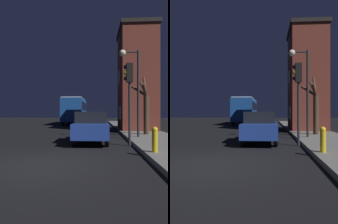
# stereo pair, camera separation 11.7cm
# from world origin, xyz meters

# --- Properties ---
(ground_plane) EXTENTS (120.00, 120.00, 0.00)m
(ground_plane) POSITION_xyz_m (0.00, 0.00, 0.00)
(ground_plane) COLOR black
(brick_building) EXTENTS (3.05, 4.58, 8.55)m
(brick_building) POSITION_xyz_m (5.01, 12.32, 4.47)
(brick_building) COLOR brown
(brick_building) RESTS_ON sidewalk
(streetlamp) EXTENTS (1.16, 0.38, 5.06)m
(streetlamp) POSITION_xyz_m (3.75, 6.24, 3.60)
(streetlamp) COLOR #28282B
(streetlamp) RESTS_ON sidewalk
(traffic_light) EXTENTS (0.43, 0.24, 3.91)m
(traffic_light) POSITION_xyz_m (3.20, 3.85, 2.82)
(traffic_light) COLOR #28282B
(traffic_light) RESTS_ON ground
(bare_tree) EXTENTS (1.05, 1.69, 3.91)m
(bare_tree) POSITION_xyz_m (4.82, 7.91, 1.92)
(bare_tree) COLOR #473323
(bare_tree) RESTS_ON sidewalk
(bus) EXTENTS (2.58, 9.63, 3.48)m
(bus) POSITION_xyz_m (-1.46, 23.55, 2.08)
(bus) COLOR #194793
(bus) RESTS_ON ground
(car_near_lane) EXTENTS (1.71, 4.11, 1.62)m
(car_near_lane) POSITION_xyz_m (1.39, 4.90, 0.85)
(car_near_lane) COLOR navy
(car_near_lane) RESTS_ON ground
(car_mid_lane) EXTENTS (1.85, 4.52, 1.53)m
(car_mid_lane) POSITION_xyz_m (1.10, 13.80, 0.78)
(car_mid_lane) COLOR #B7BABF
(car_mid_lane) RESTS_ON ground
(fire_hydrant) EXTENTS (0.21, 0.21, 0.91)m
(fire_hydrant) POSITION_xyz_m (3.76, 1.33, 0.65)
(fire_hydrant) COLOR gold
(fire_hydrant) RESTS_ON sidewalk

